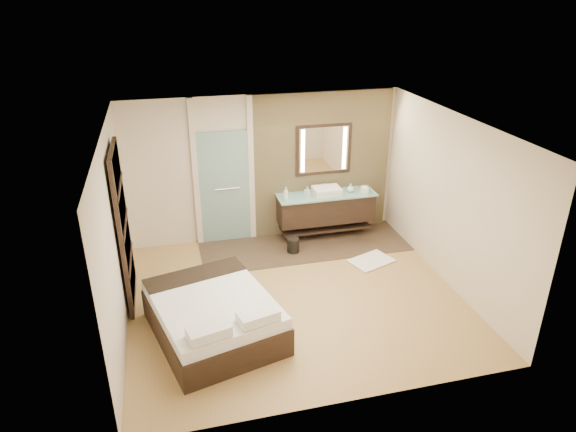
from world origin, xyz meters
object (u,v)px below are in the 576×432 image
object	(u,v)px
mirror_unit	(324,149)
vanity	(326,208)
waste_bin	(293,245)
bed	(214,316)

from	to	relation	value
mirror_unit	vanity	bearing A→B (deg)	-90.00
vanity	waste_bin	size ratio (longest dim) A/B	6.79
bed	waste_bin	size ratio (longest dim) A/B	7.99
bed	vanity	bearing A→B (deg)	31.82
vanity	bed	xyz separation A→B (m)	(-2.41, -2.53, -0.28)
bed	waste_bin	bearing A→B (deg)	36.39
vanity	waste_bin	bearing A→B (deg)	-146.85
mirror_unit	bed	xyz separation A→B (m)	(-2.41, -2.77, -1.35)
mirror_unit	bed	bearing A→B (deg)	-131.06
mirror_unit	waste_bin	xyz separation A→B (m)	(-0.76, -0.74, -1.51)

